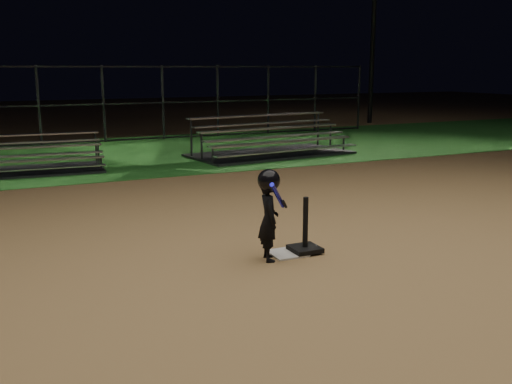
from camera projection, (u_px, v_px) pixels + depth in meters
name	position (u px, v px, depth m)	size (l,w,h in m)	color
ground	(287.00, 254.00, 7.71)	(80.00, 80.00, 0.00)	olive
grass_strip	(125.00, 154.00, 16.60)	(60.00, 8.00, 0.01)	#205F1E
home_plate	(287.00, 253.00, 7.71)	(0.45, 0.45, 0.02)	beige
batting_tee	(305.00, 241.00, 7.75)	(0.38, 0.38, 0.74)	black
child_batter	(269.00, 212.00, 7.36)	(0.45, 0.60, 1.19)	black
bleacher_left	(26.00, 165.00, 13.64)	(3.59, 1.90, 0.86)	#B6B6BB
bleacher_right	(271.00, 147.00, 16.33)	(4.72, 2.72, 1.10)	silver
backstop_fence	(104.00, 104.00, 19.00)	(20.08, 0.08, 2.50)	#38383D
light_pole_right	(375.00, 7.00, 24.84)	(0.90, 0.53, 8.30)	#2D2D30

